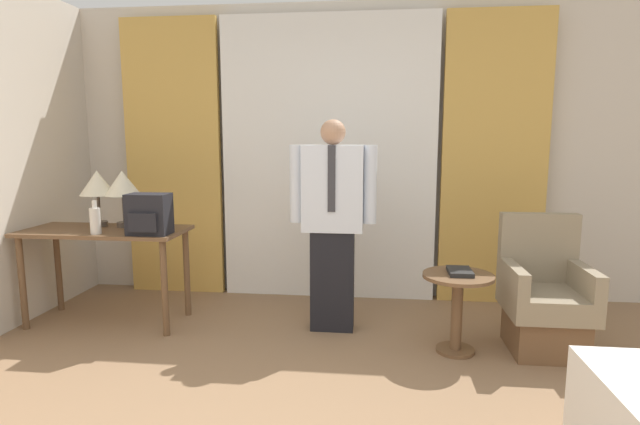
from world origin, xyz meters
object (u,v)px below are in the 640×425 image
at_px(table_lamp_left, 97,184).
at_px(table_lamp_right, 122,185).
at_px(backpack, 149,214).
at_px(person, 333,219).
at_px(side_table, 457,300).
at_px(bottle_near_edge, 95,220).
at_px(armchair, 544,302).
at_px(book, 460,271).
at_px(desk, 105,243).

height_order(table_lamp_left, table_lamp_right, same).
bearing_deg(table_lamp_right, backpack, -39.34).
bearing_deg(person, table_lamp_left, 178.09).
xyz_separation_m(backpack, side_table, (2.26, -0.11, -0.54)).
bearing_deg(table_lamp_right, bottle_near_edge, -101.61).
xyz_separation_m(person, armchair, (1.51, -0.22, -0.53)).
bearing_deg(side_table, book, 55.05).
distance_m(bottle_near_edge, book, 2.70).
height_order(side_table, book, book).
relative_size(person, armchair, 1.72).
height_order(person, side_table, person).
xyz_separation_m(table_lamp_left, armchair, (3.44, -0.28, -0.76)).
distance_m(side_table, book, 0.20).
distance_m(table_lamp_left, bottle_near_edge, 0.42).
relative_size(table_lamp_left, bottle_near_edge, 1.81).
distance_m(person, book, 1.01).
distance_m(backpack, armchair, 2.93).
relative_size(desk, bottle_near_edge, 5.03).
relative_size(side_table, book, 2.43).
relative_size(person, book, 7.03).
distance_m(table_lamp_right, book, 2.70).
height_order(backpack, armchair, backpack).
height_order(armchair, side_table, armchair).
distance_m(table_lamp_left, table_lamp_right, 0.21).
height_order(person, armchair, person).
height_order(backpack, side_table, backpack).
height_order(table_lamp_left, person, person).
height_order(table_lamp_left, book, table_lamp_left).
xyz_separation_m(table_lamp_right, side_table, (2.61, -0.40, -0.73)).
relative_size(bottle_near_edge, book, 1.09).
bearing_deg(side_table, table_lamp_right, 171.31).
bearing_deg(table_lamp_left, book, -7.63).
distance_m(backpack, book, 2.30).
relative_size(table_lamp_right, armchair, 0.48).
bearing_deg(bottle_near_edge, table_lamp_left, 115.48).
bearing_deg(armchair, desk, 177.27).
xyz_separation_m(bottle_near_edge, backpack, (0.41, 0.03, 0.05)).
bearing_deg(side_table, backpack, 177.09).
relative_size(desk, backpack, 4.13).
bearing_deg(person, side_table, -20.42).
relative_size(table_lamp_left, backpack, 1.49).
bearing_deg(table_lamp_left, bottle_near_edge, -64.52).
xyz_separation_m(desk, person, (1.82, 0.06, 0.22)).
distance_m(desk, bottle_near_edge, 0.29).
bearing_deg(book, table_lamp_right, 171.75).
distance_m(armchair, side_table, 0.63).
bearing_deg(table_lamp_left, table_lamp_right, 0.00).
xyz_separation_m(table_lamp_left, backpack, (0.56, -0.28, -0.19)).
xyz_separation_m(bottle_near_edge, side_table, (2.67, -0.08, -0.49)).
bearing_deg(table_lamp_right, book, -8.25).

